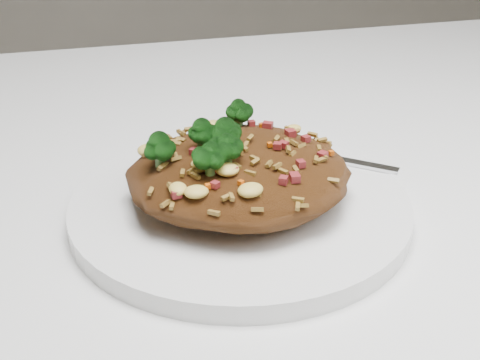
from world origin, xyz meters
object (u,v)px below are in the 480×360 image
at_px(plate, 240,207).
at_px(fried_rice, 238,164).
at_px(fork, 307,154).
at_px(dining_table, 351,260).

height_order(plate, fried_rice, fried_rice).
distance_m(plate, fork, 0.09).
xyz_separation_m(plate, fried_rice, (-0.00, 0.00, 0.03)).
height_order(plate, fork, fork).
distance_m(dining_table, plate, 0.16).
relative_size(dining_table, fried_rice, 7.77).
height_order(fried_rice, fork, fried_rice).
xyz_separation_m(plate, fork, (0.07, 0.05, 0.01)).
bearing_deg(dining_table, plate, -157.03).
bearing_deg(fried_rice, dining_table, 22.72).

